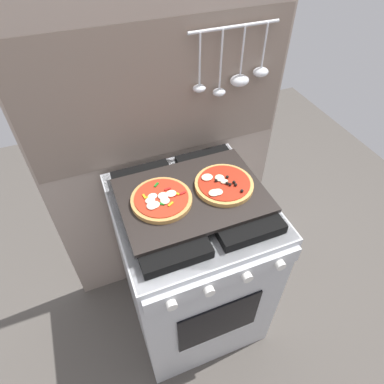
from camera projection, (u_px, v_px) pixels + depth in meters
name	position (u px, v px, depth m)	size (l,w,h in m)	color
ground_plane	(192.00, 307.00, 1.89)	(4.00, 4.00, 0.00)	#4C4742
kitchen_backsplash	(166.00, 166.00, 1.55)	(1.10, 0.09, 1.55)	gray
stove	(192.00, 264.00, 1.57)	(0.60, 0.64, 0.90)	#B7BABF
baking_tray	(192.00, 195.00, 1.25)	(0.54, 0.38, 0.02)	black
pizza_left	(161.00, 199.00, 1.20)	(0.22, 0.22, 0.03)	#C18947
pizza_right	(224.00, 184.00, 1.26)	(0.22, 0.22, 0.03)	tan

